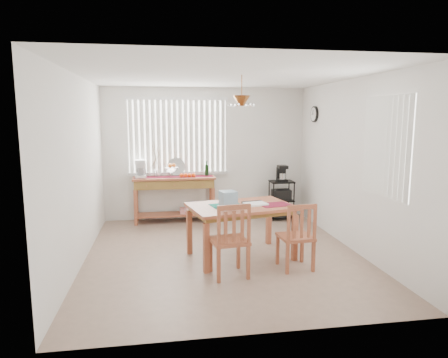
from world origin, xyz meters
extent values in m
cube|color=gray|center=(0.00, 0.00, -0.01)|extent=(4.00, 4.50, 0.01)
cube|color=white|center=(0.00, 2.30, 1.30)|extent=(4.00, 0.10, 2.60)
cube|color=white|center=(0.00, -2.30, 1.30)|extent=(4.00, 0.10, 2.60)
cube|color=white|center=(-2.05, 0.00, 1.30)|extent=(0.10, 4.50, 2.60)
cube|color=white|center=(2.05, 0.00, 1.30)|extent=(0.10, 4.50, 2.60)
cube|color=white|center=(0.00, 0.00, 2.65)|extent=(4.00, 4.50, 0.10)
cube|color=white|center=(-0.55, 2.25, 1.65)|extent=(1.90, 0.01, 1.40)
cube|color=white|center=(-1.45, 2.23, 1.65)|extent=(0.07, 0.03, 1.40)
cube|color=white|center=(-1.34, 2.23, 1.65)|extent=(0.07, 0.03, 1.40)
cube|color=white|center=(-1.24, 2.23, 1.65)|extent=(0.07, 0.03, 1.40)
cube|color=white|center=(-1.13, 2.23, 1.65)|extent=(0.07, 0.03, 1.40)
cube|color=white|center=(-1.03, 2.23, 1.65)|extent=(0.07, 0.03, 1.40)
cube|color=white|center=(-0.92, 2.23, 1.65)|extent=(0.07, 0.03, 1.40)
cube|color=white|center=(-0.81, 2.23, 1.65)|extent=(0.07, 0.03, 1.40)
cube|color=white|center=(-0.71, 2.23, 1.65)|extent=(0.07, 0.03, 1.40)
cube|color=white|center=(-0.60, 2.23, 1.65)|extent=(0.07, 0.03, 1.40)
cube|color=white|center=(-0.50, 2.23, 1.65)|extent=(0.07, 0.03, 1.40)
cube|color=white|center=(-0.39, 2.23, 1.65)|extent=(0.07, 0.03, 1.40)
cube|color=white|center=(-0.29, 2.23, 1.65)|extent=(0.07, 0.03, 1.40)
cube|color=white|center=(-0.18, 2.23, 1.65)|extent=(0.07, 0.03, 1.40)
cube|color=white|center=(-0.08, 2.23, 1.65)|extent=(0.07, 0.03, 1.40)
cube|color=white|center=(0.03, 2.23, 1.65)|extent=(0.07, 0.03, 1.40)
cube|color=white|center=(0.14, 2.23, 1.65)|extent=(0.07, 0.03, 1.40)
cube|color=white|center=(0.24, 2.23, 1.65)|extent=(0.07, 0.03, 1.40)
cube|color=white|center=(0.35, 2.23, 1.65)|extent=(0.07, 0.03, 1.40)
cube|color=white|center=(-0.55, 2.22, 0.92)|extent=(1.98, 0.06, 0.06)
cube|color=white|center=(-0.55, 2.22, 2.38)|extent=(1.98, 0.06, 0.06)
cube|color=white|center=(2.00, -0.90, 1.65)|extent=(0.01, 1.10, 1.30)
cube|color=white|center=(1.99, -1.40, 1.65)|extent=(0.03, 0.07, 1.30)
cube|color=white|center=(1.99, -1.29, 1.65)|extent=(0.03, 0.07, 1.30)
cube|color=white|center=(1.99, -1.18, 1.65)|extent=(0.03, 0.07, 1.30)
cube|color=white|center=(1.99, -1.07, 1.65)|extent=(0.03, 0.07, 1.30)
cube|color=white|center=(1.99, -0.96, 1.65)|extent=(0.03, 0.07, 1.30)
cube|color=white|center=(1.99, -0.85, 1.65)|extent=(0.03, 0.07, 1.30)
cube|color=white|center=(1.99, -0.74, 1.65)|extent=(0.03, 0.07, 1.30)
cube|color=white|center=(1.99, -0.63, 1.65)|extent=(0.03, 0.07, 1.30)
cube|color=white|center=(1.99, -0.52, 1.65)|extent=(0.03, 0.07, 1.30)
cube|color=white|center=(1.99, -0.41, 1.65)|extent=(0.03, 0.07, 1.30)
cylinder|color=black|center=(1.98, 1.55, 2.08)|extent=(0.04, 0.30, 0.30)
cylinder|color=white|center=(1.95, 1.55, 2.08)|extent=(0.01, 0.25, 0.25)
cylinder|color=brown|center=(0.23, -0.15, 2.43)|extent=(0.01, 0.01, 0.34)
cone|color=brown|center=(0.23, -0.15, 2.25)|extent=(0.24, 0.24, 0.14)
sphere|color=white|center=(0.39, -0.15, 2.19)|extent=(0.05, 0.05, 0.05)
sphere|color=white|center=(0.31, -0.01, 2.19)|extent=(0.05, 0.05, 0.05)
sphere|color=white|center=(0.15, -0.01, 2.19)|extent=(0.05, 0.05, 0.05)
sphere|color=white|center=(0.07, -0.15, 2.19)|extent=(0.05, 0.05, 0.05)
sphere|color=white|center=(0.15, -0.29, 2.19)|extent=(0.05, 0.05, 0.05)
sphere|color=white|center=(0.31, -0.29, 2.19)|extent=(0.05, 0.05, 0.05)
cube|color=#AF5C3B|center=(-0.64, 2.01, 0.86)|extent=(1.57, 0.44, 0.04)
cube|color=olive|center=(-0.64, 2.01, 0.76)|extent=(1.51, 0.40, 0.16)
cube|color=#AF5C3B|center=(-1.38, 1.84, 0.34)|extent=(0.06, 0.06, 0.68)
cube|color=#AF5C3B|center=(0.09, 1.84, 0.34)|extent=(0.06, 0.06, 0.68)
cube|color=#AF5C3B|center=(-1.38, 2.18, 0.34)|extent=(0.06, 0.06, 0.68)
cube|color=#AF5C3B|center=(0.09, 2.18, 0.34)|extent=(0.06, 0.06, 0.68)
cube|color=#AF5C3B|center=(-0.64, 2.01, 0.15)|extent=(1.45, 0.38, 0.03)
cube|color=red|center=(-0.40, 2.01, 0.21)|extent=(0.29, 0.22, 0.10)
cube|color=maroon|center=(-0.64, 2.01, 0.89)|extent=(1.49, 0.24, 0.01)
cube|color=white|center=(-1.27, 2.01, 0.91)|extent=(0.20, 0.24, 0.05)
cube|color=white|center=(-1.27, 2.09, 1.03)|extent=(0.20, 0.08, 0.29)
cube|color=white|center=(-1.27, 1.99, 1.19)|extent=(0.20, 0.22, 0.07)
cylinder|color=white|center=(-1.27, 1.98, 1.00)|extent=(0.13, 0.13, 0.13)
cylinder|color=white|center=(-0.69, 1.99, 0.93)|extent=(0.05, 0.05, 0.10)
cone|color=white|center=(-0.69, 1.99, 1.03)|extent=(0.26, 0.26, 0.09)
sphere|color=red|center=(-0.64, 1.99, 1.11)|extent=(0.08, 0.08, 0.08)
sphere|color=red|center=(-0.72, 2.03, 1.11)|extent=(0.08, 0.08, 0.08)
sphere|color=red|center=(-0.72, 1.95, 1.11)|extent=(0.08, 0.08, 0.08)
sphere|color=#FF480D|center=(-0.51, 1.93, 0.92)|extent=(0.08, 0.08, 0.08)
sphere|color=#FF480D|center=(-0.43, 1.93, 0.92)|extent=(0.08, 0.08, 0.08)
sphere|color=#FF480D|center=(-0.35, 1.93, 0.92)|extent=(0.08, 0.08, 0.08)
sphere|color=#FF480D|center=(-0.27, 1.93, 0.92)|extent=(0.08, 0.08, 0.08)
cylinder|color=silver|center=(-0.59, 2.19, 1.06)|extent=(0.35, 0.09, 0.35)
cylinder|color=white|center=(-0.99, 2.06, 0.95)|extent=(0.08, 0.08, 0.14)
cylinder|color=#4C3823|center=(-0.99, 2.06, 1.24)|extent=(0.08, 0.04, 0.44)
cylinder|color=#4C3823|center=(-0.99, 2.06, 1.27)|extent=(0.13, 0.06, 0.47)
cylinder|color=#4C3823|center=(-0.99, 2.06, 1.22)|extent=(0.17, 0.08, 0.36)
cylinder|color=#4C3823|center=(-0.99, 2.06, 1.29)|extent=(0.05, 0.03, 0.54)
cylinder|color=#4C3823|center=(-0.99, 2.06, 1.21)|extent=(0.22, 0.10, 0.30)
cylinder|color=black|center=(-0.01, 2.06, 1.00)|extent=(0.07, 0.07, 0.23)
cylinder|color=black|center=(-0.01, 2.06, 1.15)|extent=(0.03, 0.03, 0.08)
cylinder|color=black|center=(1.27, 1.73, 0.39)|extent=(0.02, 0.02, 0.77)
cylinder|color=black|center=(1.68, 1.73, 0.39)|extent=(0.02, 0.02, 0.77)
cylinder|color=black|center=(1.27, 2.06, 0.39)|extent=(0.02, 0.02, 0.77)
cylinder|color=black|center=(1.68, 2.06, 0.39)|extent=(0.02, 0.02, 0.77)
cube|color=black|center=(1.47, 1.89, 0.76)|extent=(0.45, 0.36, 0.03)
cube|color=black|center=(1.47, 1.89, 0.39)|extent=(0.45, 0.36, 0.02)
cube|color=black|center=(1.47, 1.89, 0.05)|extent=(0.45, 0.36, 0.02)
cube|color=black|center=(1.47, 1.89, 0.50)|extent=(0.34, 0.27, 0.20)
cube|color=black|center=(1.47, 1.87, 0.79)|extent=(0.18, 0.22, 0.05)
cube|color=black|center=(1.47, 1.95, 0.91)|extent=(0.18, 0.07, 0.27)
cube|color=black|center=(1.47, 1.87, 1.06)|extent=(0.18, 0.20, 0.06)
cylinder|color=silver|center=(1.47, 1.86, 0.87)|extent=(0.12, 0.12, 0.12)
cube|color=#AF5C3B|center=(0.23, -0.15, 0.75)|extent=(1.60, 1.20, 0.04)
cube|color=olive|center=(0.23, -0.15, 0.70)|extent=(1.48, 1.08, 0.06)
cube|color=#AF5C3B|center=(-0.33, -0.68, 0.34)|extent=(0.09, 0.09, 0.67)
cube|color=#AF5C3B|center=(0.96, -0.41, 0.34)|extent=(0.09, 0.09, 0.67)
cube|color=#AF5C3B|center=(-0.49, 0.11, 0.34)|extent=(0.09, 0.09, 0.67)
cube|color=#AF5C3B|center=(0.80, 0.38, 0.34)|extent=(0.09, 0.09, 0.67)
cube|color=#167F6A|center=(0.02, -0.14, 0.78)|extent=(0.49, 0.39, 0.01)
cube|color=maroon|center=(0.72, -0.21, 0.78)|extent=(0.49, 0.39, 0.01)
cube|color=white|center=(0.45, -0.16, 0.79)|extent=(0.35, 0.31, 0.03)
cube|color=black|center=(0.42, -0.03, 0.79)|extent=(0.31, 0.09, 0.03)
cube|color=#7EA1B8|center=(0.01, -0.36, 0.90)|extent=(0.24, 0.24, 0.25)
cube|color=#AF5C3B|center=(-0.05, -0.81, 0.46)|extent=(0.51, 0.51, 0.04)
cube|color=#AF5C3B|center=(0.12, -0.59, 0.22)|extent=(0.05, 0.05, 0.44)
cube|color=#AF5C3B|center=(-0.27, -0.64, 0.22)|extent=(0.05, 0.05, 0.44)
cube|color=#AF5C3B|center=(0.17, -0.97, 0.22)|extent=(0.05, 0.05, 0.44)
cube|color=#AF5C3B|center=(-0.22, -1.02, 0.22)|extent=(0.05, 0.05, 0.44)
cube|color=#AF5C3B|center=(0.17, -0.98, 0.73)|extent=(0.04, 0.04, 0.49)
cube|color=#AF5C3B|center=(-0.22, -1.03, 0.73)|extent=(0.04, 0.04, 0.49)
cube|color=#AF5C3B|center=(-0.02, -1.01, 0.94)|extent=(0.41, 0.09, 0.06)
cube|color=#AF5C3B|center=(0.08, -0.99, 0.71)|extent=(0.05, 0.03, 0.40)
cube|color=#AF5C3B|center=(-0.02, -1.01, 0.71)|extent=(0.05, 0.03, 0.40)
cube|color=#AF5C3B|center=(-0.13, -1.02, 0.71)|extent=(0.05, 0.03, 0.40)
cube|color=#AF5C3B|center=(0.87, -0.70, 0.43)|extent=(0.45, 0.45, 0.04)
cube|color=#AF5C3B|center=(1.04, -0.50, 0.21)|extent=(0.04, 0.04, 0.41)
cube|color=#AF5C3B|center=(0.68, -0.53, 0.21)|extent=(0.04, 0.04, 0.41)
cube|color=#AF5C3B|center=(1.07, -0.86, 0.21)|extent=(0.04, 0.04, 0.41)
cube|color=#AF5C3B|center=(0.71, -0.89, 0.21)|extent=(0.04, 0.04, 0.41)
cube|color=#AF5C3B|center=(1.07, -0.87, 0.69)|extent=(0.04, 0.04, 0.46)
cube|color=#AF5C3B|center=(0.71, -0.90, 0.69)|extent=(0.04, 0.04, 0.46)
cube|color=#AF5C3B|center=(0.89, -0.89, 0.89)|extent=(0.38, 0.06, 0.06)
cube|color=#AF5C3B|center=(0.99, -0.88, 0.66)|extent=(0.04, 0.02, 0.37)
cube|color=#AF5C3B|center=(0.89, -0.89, 0.66)|extent=(0.04, 0.02, 0.37)
cube|color=#AF5C3B|center=(0.79, -0.89, 0.66)|extent=(0.04, 0.02, 0.37)
camera|label=1|loc=(-0.88, -5.65, 2.03)|focal=32.00mm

